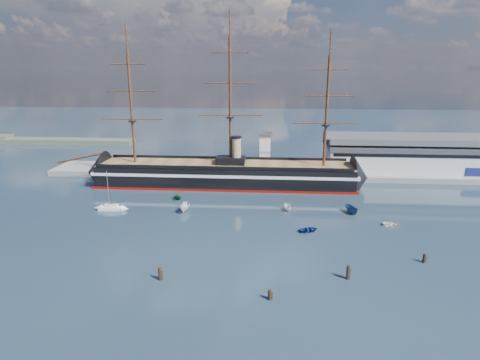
{
  "coord_description": "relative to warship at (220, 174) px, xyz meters",
  "views": [
    {
      "loc": [
        5.19,
        -75.22,
        39.89
      ],
      "look_at": [
        -3.44,
        35.0,
        9.0
      ],
      "focal_mm": 30.0,
      "sensor_mm": 36.0,
      "label": 1
    }
  ],
  "objects": [
    {
      "name": "motorboat_b",
      "position": [
        27.55,
        -39.91,
        -4.04
      ],
      "size": [
        2.25,
        3.36,
        1.46
      ],
      "primitive_type": "imported",
      "rotation": [
        0.0,
        0.0,
        1.92
      ],
      "color": "navy",
      "rests_on": "ground"
    },
    {
      "name": "shoreline",
      "position": [
        -126.81,
        75.0,
        -2.59
      ],
      "size": [
        120.0,
        10.0,
        4.0
      ],
      "color": "#3F4C38",
      "rests_on": "ground"
    },
    {
      "name": "warship",
      "position": [
        0.0,
        0.0,
        0.0
      ],
      "size": [
        112.9,
        16.48,
        53.94
      ],
      "rotation": [
        0.0,
        0.0,
        0.0
      ],
      "color": "black",
      "rests_on": "ground"
    },
    {
      "name": "quay_tower",
      "position": [
        15.42,
        13.0,
        5.72
      ],
      "size": [
        5.0,
        5.0,
        15.0
      ],
      "color": "silver",
      "rests_on": "ground"
    },
    {
      "name": "piling_near_right",
      "position": [
        33.14,
        -63.32,
        -4.04
      ],
      "size": [
        0.64,
        0.64,
        3.62
      ],
      "primitive_type": "cylinder",
      "color": "black",
      "rests_on": "ground"
    },
    {
      "name": "motorboat_e",
      "position": [
        49.77,
        -34.49,
        -4.04
      ],
      "size": [
        1.82,
        3.21,
        1.41
      ],
      "primitive_type": "imported",
      "rotation": [
        0.0,
        0.0,
        1.36
      ],
      "color": "white",
      "rests_on": "ground"
    },
    {
      "name": "motorboat_f",
      "position": [
        41.01,
        -25.65,
        -4.04
      ],
      "size": [
        7.06,
        4.61,
        2.65
      ],
      "primitive_type": "imported",
      "rotation": [
        0.0,
        0.0,
        0.36
      ],
      "color": "navy",
      "rests_on": "ground"
    },
    {
      "name": "piling_near_left",
      "position": [
        -3.43,
        -66.54,
        -4.04
      ],
      "size": [
        0.64,
        0.64,
        3.3
      ],
      "primitive_type": "cylinder",
      "color": "black",
      "rests_on": "ground"
    },
    {
      "name": "piling_near_mid",
      "position": [
        17.96,
        -71.77,
        -4.04
      ],
      "size": [
        0.64,
        0.64,
        2.64
      ],
      "primitive_type": "cylinder",
      "color": "black",
      "rests_on": "ground"
    },
    {
      "name": "motorboat_d",
      "position": [
        -11.44,
        -17.38,
        -4.04
      ],
      "size": [
        5.41,
        6.45,
        2.2
      ],
      "primitive_type": "imported",
      "rotation": [
        0.0,
        0.0,
        1.0
      ],
      "color": "#0E4023",
      "rests_on": "ground"
    },
    {
      "name": "piling_far_right",
      "position": [
        50.6,
        -54.98,
        -4.04
      ],
      "size": [
        0.64,
        0.64,
        2.71
      ],
      "primitive_type": "cylinder",
      "color": "black",
      "rests_on": "ground"
    },
    {
      "name": "ground",
      "position": [
        12.42,
        -20.0,
        -4.04
      ],
      "size": [
        600.0,
        600.0,
        0.0
      ],
      "primitive_type": "plane",
      "color": "#202B3A",
      "rests_on": "ground"
    },
    {
      "name": "motorboat_c",
      "position": [
        22.9,
        -24.72,
        -4.04
      ],
      "size": [
        5.72,
        2.77,
        2.2
      ],
      "primitive_type": "imported",
      "rotation": [
        0.0,
        0.0,
        0.14
      ],
      "color": "white",
      "rests_on": "ground"
    },
    {
      "name": "motorboat_a",
      "position": [
        -6.8,
        -27.64,
        -4.04
      ],
      "size": [
        7.16,
        3.0,
        2.81
      ],
      "primitive_type": "imported",
      "rotation": [
        0.0,
        0.0,
        -0.06
      ],
      "color": "white",
      "rests_on": "ground"
    },
    {
      "name": "sailboat",
      "position": [
        -28.4,
        -28.25,
        -3.29
      ],
      "size": [
        7.44,
        2.57,
        11.73
      ],
      "rotation": [
        0.0,
        0.0,
        0.06
      ],
      "color": "silver",
      "rests_on": "ground"
    },
    {
      "name": "quay",
      "position": [
        22.42,
        16.0,
        -4.04
      ],
      "size": [
        180.0,
        18.0,
        2.0
      ],
      "primitive_type": "cube",
      "color": "slate",
      "rests_on": "ground"
    },
    {
      "name": "warehouse",
      "position": [
        70.42,
        20.0,
        3.95
      ],
      "size": [
        63.0,
        21.0,
        11.6
      ],
      "color": "#B7BABC",
      "rests_on": "ground"
    }
  ]
}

